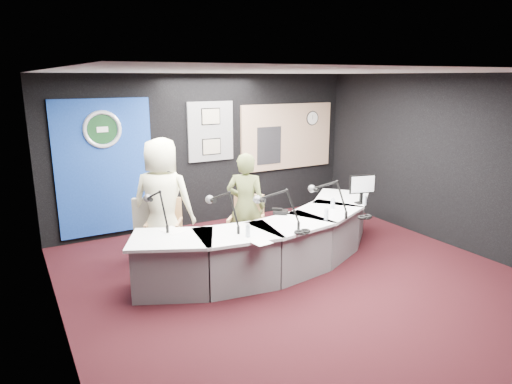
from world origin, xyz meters
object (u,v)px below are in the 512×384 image
person_man (162,202)px  person_woman (246,206)px  armchair_left (164,235)px  broadcast_desk (273,242)px  armchair_right (246,226)px

person_man → person_woman: 1.25m
armchair_left → person_man: (0.00, 0.00, 0.52)m
broadcast_desk → armchair_left: armchair_left is taller
armchair_right → person_man: person_man is taller
armchair_right → person_man: size_ratio=0.52×
armchair_left → armchair_right: bearing=9.6°
broadcast_desk → person_woman: (-0.18, 0.51, 0.45)m
broadcast_desk → armchair_left: (-1.35, 0.92, 0.05)m
armchair_left → person_woman: 1.30m
person_man → person_woman: person_man is taller
person_woman → armchair_left: bearing=21.9°
armchair_left → broadcast_desk: bearing=-5.2°
broadcast_desk → person_man: size_ratio=2.37×
broadcast_desk → person_man: person_man is taller
armchair_right → broadcast_desk: bearing=-29.0°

